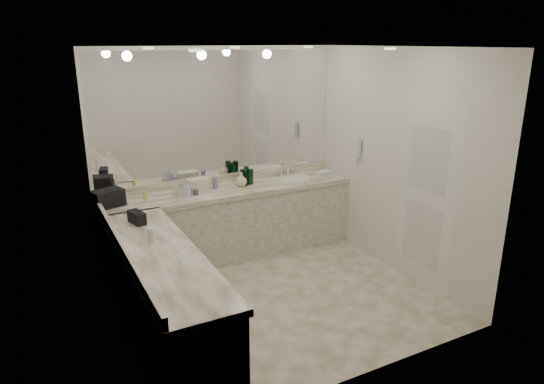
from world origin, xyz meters
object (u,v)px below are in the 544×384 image
black_toiletry_bag (108,199)px  soap_bottle_c (241,179)px  cream_cosmetic_case (198,184)px  hand_towel (323,173)px  soap_bottle_a (176,188)px  soap_bottle_b (187,189)px  wall_phone (357,148)px  sink (295,179)px

black_toiletry_bag → soap_bottle_c: black_toiletry_bag is taller
cream_cosmetic_case → hand_towel: bearing=-7.9°
soap_bottle_a → soap_bottle_c: 0.84m
hand_towel → soap_bottle_a: soap_bottle_a is taller
soap_bottle_b → soap_bottle_c: size_ratio=1.01×
wall_phone → black_toiletry_bag: (-3.02, 0.47, -0.36)m
soap_bottle_a → cream_cosmetic_case: bearing=10.1°
sink → soap_bottle_b: soap_bottle_b is taller
cream_cosmetic_case → hand_towel: 1.79m
sink → hand_towel: bearing=2.9°
cream_cosmetic_case → wall_phone: bearing=-22.6°
hand_towel → soap_bottle_c: 1.25m
wall_phone → hand_towel: (-0.15, 0.52, -0.43)m
hand_towel → soap_bottle_a: size_ratio=1.28×
black_toiletry_bag → wall_phone: bearing=-8.9°
cream_cosmetic_case → hand_towel: cream_cosmetic_case is taller
soap_bottle_a → soap_bottle_b: soap_bottle_b is taller
black_toiletry_bag → soap_bottle_b: (0.89, -0.04, -0.00)m
hand_towel → soap_bottle_c: size_ratio=1.25×
cream_cosmetic_case → soap_bottle_a: 0.30m
wall_phone → sink: bearing=140.4°
sink → soap_bottle_b: 1.53m
hand_towel → soap_bottle_b: soap_bottle_b is taller
black_toiletry_bag → soap_bottle_c: (1.62, 0.04, -0.00)m
hand_towel → soap_bottle_b: (-1.98, -0.10, 0.07)m
soap_bottle_c → black_toiletry_bag: bearing=-178.6°
soap_bottle_a → soap_bottle_c: (0.84, -0.04, 0.00)m
wall_phone → hand_towel: bearing=105.6°
soap_bottle_c → wall_phone: bearing=-20.1°
soap_bottle_c → hand_towel: bearing=0.6°
black_toiletry_bag → soap_bottle_a: size_ratio=1.82×
black_toiletry_bag → hand_towel: 2.87m
black_toiletry_bag → hand_towel: size_ratio=1.42×
wall_phone → soap_bottle_a: 2.32m
soap_bottle_b → cream_cosmetic_case: bearing=42.1°
black_toiletry_bag → soap_bottle_a: black_toiletry_bag is taller
black_toiletry_bag → soap_bottle_a: (0.79, 0.08, -0.00)m
wall_phone → hand_towel: wall_phone is taller
soap_bottle_a → soap_bottle_b: size_ratio=0.97×
cream_cosmetic_case → soap_bottle_b: size_ratio=1.40×
soap_bottle_b → black_toiletry_bag: bearing=177.2°
sink → black_toiletry_bag: 2.42m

